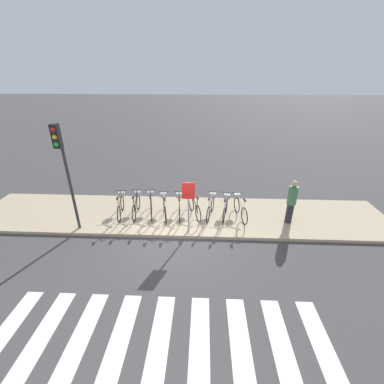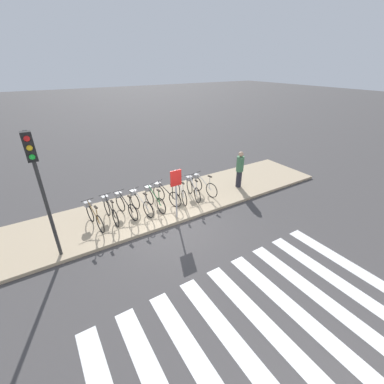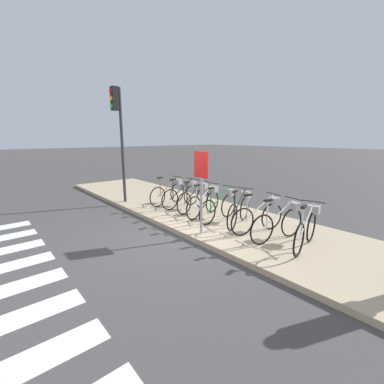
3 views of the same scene
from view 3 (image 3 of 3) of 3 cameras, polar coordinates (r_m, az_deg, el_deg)
ground_plane at (r=6.38m, az=-2.54°, el=-9.84°), size 120.00×120.00×0.00m
sidewalk at (r=7.35m, az=7.09°, el=-6.43°), size 16.70×3.09×0.12m
parked_bicycle_0 at (r=8.86m, az=-4.97°, el=0.13°), size 0.46×1.59×0.98m
parked_bicycle_1 at (r=8.44m, az=-1.98°, el=-0.43°), size 0.46×1.60×0.98m
parked_bicycle_2 at (r=8.01m, az=0.80°, el=-1.10°), size 0.51×1.57×0.98m
parked_bicycle_3 at (r=7.53m, az=2.98°, el=-1.98°), size 0.50×1.57×0.98m
parked_bicycle_4 at (r=7.13m, az=6.39°, el=-2.84°), size 0.46×1.59×0.98m
parked_bicycle_5 at (r=6.86m, az=10.62°, el=-3.56°), size 0.67×1.52×0.98m
parked_bicycle_6 at (r=6.42m, az=15.03°, el=-4.86°), size 0.50×1.57×0.98m
parked_bicycle_7 at (r=6.06m, az=19.09°, el=-6.13°), size 0.48×1.58×0.98m
parked_bicycle_8 at (r=5.86m, az=24.21°, el=-7.15°), size 0.50×1.57×0.98m
traffic_light at (r=9.24m, az=-16.13°, el=14.77°), size 0.24×0.40×3.88m
sign_post at (r=5.86m, az=2.08°, el=3.00°), size 0.44×0.07×1.95m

